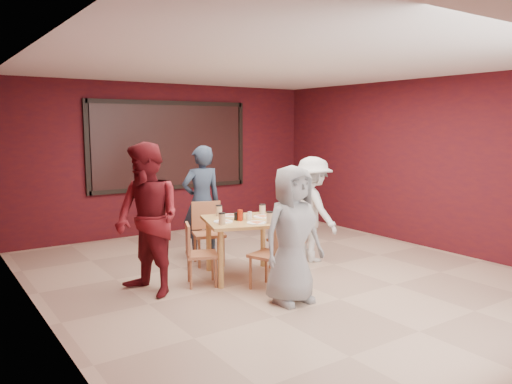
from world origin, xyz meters
TOP-DOWN VIEW (x-y plane):
  - floor at (0.00, 0.00)m, footprint 7.00×7.00m
  - window_blinds at (0.00, 3.45)m, footprint 3.00×0.02m
  - dining_table at (-0.45, 0.27)m, footprint 1.25×1.25m
  - chair_front at (-0.43, -0.40)m, footprint 0.53×0.53m
  - chair_back at (-0.51, 1.14)m, footprint 0.55×0.55m
  - chair_left at (-1.14, 0.30)m, footprint 0.50×0.50m
  - chair_right at (0.30, 0.21)m, footprint 0.42×0.42m
  - diner_front at (-0.52, -0.86)m, footprint 0.78×0.51m
  - diner_back at (-0.40, 1.52)m, footprint 0.67×0.47m
  - diner_left at (-1.77, 0.32)m, footprint 0.91×1.05m
  - diner_right at (0.85, 0.37)m, footprint 0.66×1.05m

SIDE VIEW (x-z plane):
  - floor at x=0.00m, z-range 0.00..0.00m
  - chair_left at x=-1.14m, z-range 0.05..0.85m
  - chair_right at x=0.30m, z-range 0.05..0.89m
  - chair_front at x=-0.43m, z-range 0.06..0.92m
  - chair_back at x=-0.51m, z-range 0.06..0.96m
  - dining_table at x=-0.45m, z-range 0.22..1.15m
  - diner_right at x=0.85m, z-range 0.00..1.57m
  - diner_front at x=-0.52m, z-range 0.00..1.59m
  - diner_back at x=-0.40m, z-range 0.00..1.72m
  - diner_left at x=-1.77m, z-range 0.00..1.84m
  - window_blinds at x=0.00m, z-range 0.90..2.40m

